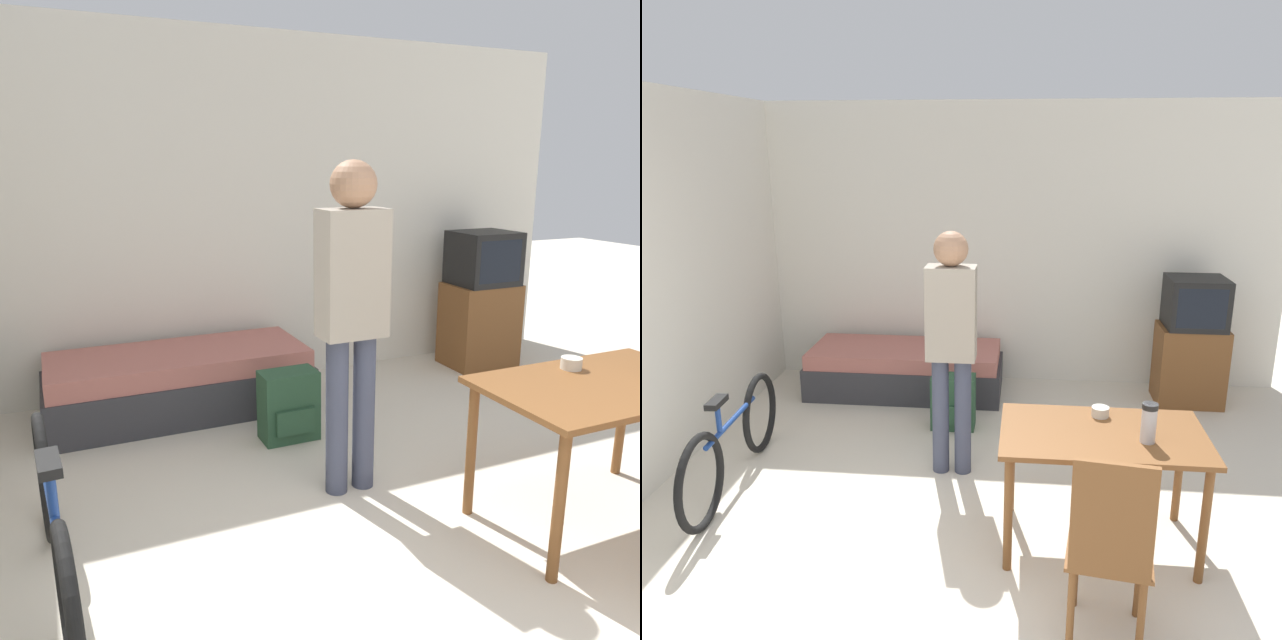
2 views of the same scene
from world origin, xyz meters
TOP-DOWN VIEW (x-y plane):
  - wall_back at (0.00, 3.72)m, footprint 5.44×0.06m
  - daybed at (-0.83, 3.23)m, footprint 1.82×0.76m
  - tv at (1.80, 3.26)m, footprint 0.59×0.46m
  - dining_table at (0.75, 1.01)m, footprint 1.16×0.71m
  - bicycle at (-1.69, 1.43)m, footprint 0.15×1.65m
  - person_standing at (-0.21, 1.77)m, footprint 0.34×0.24m
  - mate_bowl at (0.76, 1.22)m, footprint 0.10×0.10m
  - backpack at (-0.29, 2.49)m, footprint 0.36×0.24m

SIDE VIEW (x-z plane):
  - daybed at x=-0.83m, z-range 0.00..0.45m
  - backpack at x=-0.29m, z-range 0.00..0.45m
  - bicycle at x=-1.69m, z-range -0.04..0.68m
  - tv at x=1.80m, z-range -0.01..1.16m
  - dining_table at x=0.75m, z-range 0.27..1.00m
  - mate_bowl at x=0.76m, z-range 0.73..0.79m
  - person_standing at x=-0.21m, z-range 0.16..1.91m
  - wall_back at x=0.00m, z-range 0.00..2.70m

